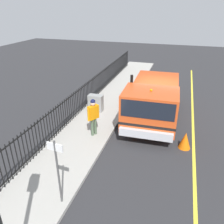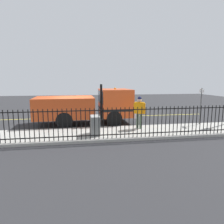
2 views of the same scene
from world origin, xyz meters
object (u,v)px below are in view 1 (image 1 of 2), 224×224
Objects in this scene: utility_cabinet at (96,103)px; work_truck at (153,99)px; traffic_cone at (185,140)px; worker_standing at (93,114)px; street_sign at (57,165)px.

work_truck is at bearing 179.86° from utility_cabinet.
worker_standing is at bearing 4.82° from traffic_cone.
work_truck is at bearing -15.17° from worker_standing.
traffic_cone is 5.73m from street_sign.
street_sign is (1.82, 6.48, 0.28)m from work_truck.
utility_cabinet is 1.26× the size of traffic_cone.
work_truck reaches higher than utility_cabinet.
traffic_cone is (-1.74, 2.15, -0.87)m from work_truck.
work_truck reaches higher than worker_standing.
utility_cabinet is at bearing -78.29° from street_sign.
street_sign reaches higher than utility_cabinet.
work_truck reaches higher than street_sign.
work_truck is 2.84× the size of street_sign.
street_sign is at bearing 101.71° from utility_cabinet.
work_truck is 6.74m from street_sign.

